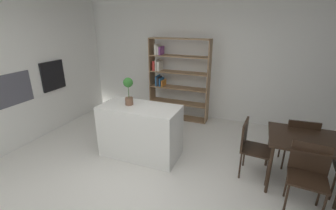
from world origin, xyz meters
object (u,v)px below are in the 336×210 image
at_px(dining_chair_island_side, 251,144).
at_px(dining_chair_near, 308,171).
at_px(dining_chair_far, 299,139).
at_px(potted_plant_on_island, 128,89).
at_px(open_bookshelf, 175,77).
at_px(kitchen_island, 140,131).
at_px(built_in_oven, 53,76).
at_px(dining_table, 305,144).

height_order(dining_chair_island_side, dining_chair_near, dining_chair_island_side).
bearing_deg(dining_chair_far, potted_plant_on_island, 6.39).
bearing_deg(open_bookshelf, kitchen_island, -88.63).
bearing_deg(built_in_oven, potted_plant_on_island, -9.36).
height_order(potted_plant_on_island, dining_chair_island_side, potted_plant_on_island).
xyz_separation_m(open_bookshelf, dining_chair_far, (2.55, -1.28, -0.49)).
xyz_separation_m(built_in_oven, open_bookshelf, (2.19, 1.48, -0.16)).
xyz_separation_m(kitchen_island, potted_plant_on_island, (-0.20, 0.01, 0.73)).
bearing_deg(dining_chair_island_side, dining_table, -85.68).
distance_m(dining_table, dining_chair_near, 0.46).
bearing_deg(dining_table, dining_chair_far, 88.99).
bearing_deg(potted_plant_on_island, kitchen_island, -4.20).
distance_m(built_in_oven, dining_chair_near, 4.82).
xyz_separation_m(dining_chair_island_side, dining_chair_near, (0.69, -0.45, 0.01)).
bearing_deg(dining_chair_far, built_in_oven, -2.35).
bearing_deg(dining_table, built_in_oven, 177.14).
height_order(dining_table, dining_chair_near, dining_chair_near).
relative_size(potted_plant_on_island, dining_chair_far, 0.54).
distance_m(kitchen_island, potted_plant_on_island, 0.76).
relative_size(potted_plant_on_island, dining_chair_island_side, 0.54).
height_order(dining_table, dining_chair_far, dining_chair_far).
height_order(open_bookshelf, dining_chair_far, open_bookshelf).
bearing_deg(dining_chair_island_side, built_in_oven, 91.78).
bearing_deg(dining_table, dining_chair_island_side, 179.31).
height_order(kitchen_island, dining_chair_island_side, kitchen_island).
xyz_separation_m(potted_plant_on_island, open_bookshelf, (0.16, 1.81, -0.18)).
height_order(built_in_oven, dining_chair_far, built_in_oven).
xyz_separation_m(potted_plant_on_island, dining_table, (2.70, 0.10, -0.52)).
bearing_deg(dining_table, open_bookshelf, 145.96).
distance_m(kitchen_island, dining_table, 2.51).
distance_m(open_bookshelf, dining_chair_island_side, 2.57).
bearing_deg(built_in_oven, kitchen_island, -8.90).
relative_size(dining_table, dining_chair_island_side, 1.07).
bearing_deg(kitchen_island, dining_chair_far, 12.32).
xyz_separation_m(dining_table, dining_chair_far, (0.01, 0.43, -0.15)).
relative_size(dining_table, dining_chair_far, 1.07).
xyz_separation_m(kitchen_island, dining_table, (2.50, 0.11, 0.21)).
height_order(kitchen_island, potted_plant_on_island, potted_plant_on_island).
height_order(open_bookshelf, dining_chair_island_side, open_bookshelf).
bearing_deg(dining_chair_island_side, dining_chair_far, -53.35).
bearing_deg(dining_chair_near, built_in_oven, 176.63).
bearing_deg(dining_chair_near, kitchen_island, 177.33).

